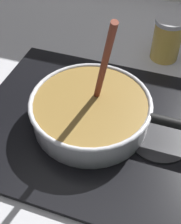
% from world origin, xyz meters
% --- Properties ---
extents(ground, '(2.40, 1.60, 0.04)m').
position_xyz_m(ground, '(0.00, 0.00, -0.02)').
color(ground, '#B7B7BC').
extents(hob_plate, '(0.56, 0.48, 0.01)m').
position_xyz_m(hob_plate, '(0.08, 0.05, 0.01)').
color(hob_plate, black).
rests_on(hob_plate, ground).
extents(burner_ring, '(0.19, 0.19, 0.01)m').
position_xyz_m(burner_ring, '(0.08, 0.05, 0.02)').
color(burner_ring, '#592D0C').
rests_on(burner_ring, hob_plate).
extents(spare_burner, '(0.14, 0.14, 0.01)m').
position_xyz_m(spare_burner, '(0.25, 0.05, 0.01)').
color(spare_burner, '#262628').
rests_on(spare_burner, hob_plate).
extents(cooking_pan, '(0.44, 0.28, 0.29)m').
position_xyz_m(cooking_pan, '(0.08, 0.05, 0.05)').
color(cooking_pan, silver).
rests_on(cooking_pan, hob_plate).
extents(condiment_jar, '(0.09, 0.09, 0.13)m').
position_xyz_m(condiment_jar, '(0.20, 0.39, 0.07)').
color(condiment_jar, gold).
rests_on(condiment_jar, ground).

